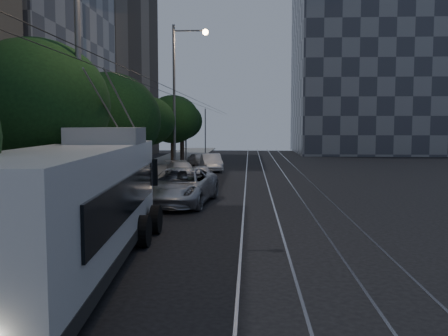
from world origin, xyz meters
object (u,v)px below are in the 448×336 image
at_px(trolleybus, 77,205).
at_px(streetlamp_far, 180,87).
at_px(car_white_d, 199,159).
at_px(car_white_c, 211,162).
at_px(car_white_a, 201,174).
at_px(car_white_b, 181,171).
at_px(pickup_silver, 180,186).
at_px(streetlamp_near, 91,41).

height_order(trolleybus, streetlamp_far, streetlamp_far).
relative_size(trolleybus, car_white_d, 3.54).
bearing_deg(car_white_d, car_white_c, -96.85).
bearing_deg(car_white_d, streetlamp_far, -116.81).
distance_m(car_white_a, car_white_b, 2.58).
distance_m(trolleybus, car_white_d, 34.17).
bearing_deg(car_white_a, car_white_b, 115.07).
xyz_separation_m(pickup_silver, streetlamp_far, (-1.87, 13.64, 5.89)).
height_order(pickup_silver, car_white_c, pickup_silver).
xyz_separation_m(trolleybus, car_white_d, (-0.20, 34.15, -1.15)).
height_order(car_white_b, car_white_c, car_white_c).
distance_m(car_white_a, streetlamp_near, 17.54).
distance_m(pickup_silver, streetlamp_far, 14.97).
height_order(trolleybus, streetlamp_near, streetlamp_near).
xyz_separation_m(pickup_silver, car_white_d, (-1.40, 22.94, -0.27)).
height_order(trolleybus, car_white_b, trolleybus).
bearing_deg(car_white_d, car_white_a, -107.51).
bearing_deg(streetlamp_far, car_white_c, 63.18).
height_order(car_white_a, car_white_c, car_white_c).
distance_m(trolleybus, car_white_a, 20.00).
bearing_deg(pickup_silver, car_white_a, 94.98).
bearing_deg(car_white_c, streetlamp_near, -105.08).
bearing_deg(car_white_a, streetlamp_near, -110.53).
height_order(streetlamp_near, streetlamp_far, streetlamp_far).
distance_m(pickup_silver, car_white_b, 10.83).
relative_size(trolleybus, car_white_c, 2.92).
xyz_separation_m(pickup_silver, car_white_a, (0.20, 8.71, -0.28)).
bearing_deg(car_white_b, pickup_silver, -101.46).
xyz_separation_m(trolleybus, pickup_silver, (1.20, 11.21, -0.88)).
relative_size(car_white_d, streetlamp_near, 0.32).
height_order(car_white_c, streetlamp_far, streetlamp_far).
bearing_deg(streetlamp_near, car_white_c, 85.33).
bearing_deg(car_white_c, car_white_d, 96.67).
distance_m(streetlamp_near, streetlamp_far, 21.25).
height_order(car_white_c, streetlamp_near, streetlamp_near).
bearing_deg(trolleybus, pickup_silver, 79.59).
xyz_separation_m(pickup_silver, streetlamp_near, (-1.87, -7.61, 5.80)).
height_order(car_white_d, streetlamp_far, streetlamp_far).
xyz_separation_m(trolleybus, car_white_b, (-0.20, 21.94, -1.11)).
xyz_separation_m(car_white_a, streetlamp_near, (-2.07, -16.32, 6.08)).
xyz_separation_m(car_white_b, car_white_d, (0.00, 12.20, -0.03)).
distance_m(car_white_a, streetlamp_far, 8.16).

